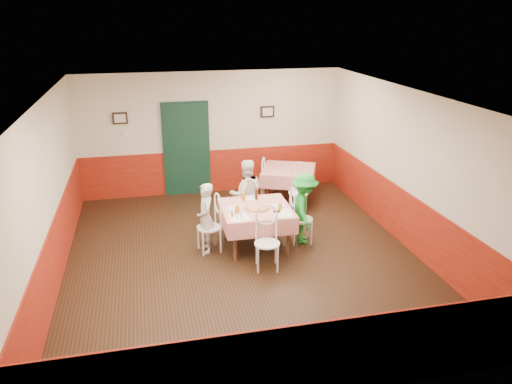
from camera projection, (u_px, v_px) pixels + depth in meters
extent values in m
plane|color=black|center=(243.00, 257.00, 8.70)|extent=(7.00, 7.00, 0.00)
plane|color=white|center=(241.00, 96.00, 7.74)|extent=(7.00, 7.00, 0.00)
cube|color=beige|center=(212.00, 133.00, 11.42)|extent=(6.00, 0.10, 2.80)
cube|color=beige|center=(311.00, 290.00, 5.01)|extent=(6.00, 0.10, 2.80)
cube|color=beige|center=(49.00, 195.00, 7.59)|extent=(0.10, 7.00, 2.80)
cube|color=beige|center=(407.00, 169.00, 8.85)|extent=(0.10, 7.00, 2.80)
cube|color=maroon|center=(213.00, 171.00, 11.72)|extent=(6.00, 0.03, 1.00)
cube|color=maroon|center=(307.00, 363.00, 5.34)|extent=(6.00, 0.03, 1.00)
cube|color=maroon|center=(58.00, 248.00, 7.90)|extent=(0.03, 7.00, 1.00)
cube|color=maroon|center=(402.00, 216.00, 9.15)|extent=(0.03, 7.00, 1.00)
cube|color=black|center=(187.00, 150.00, 11.37)|extent=(0.96, 0.06, 2.10)
cube|color=black|center=(120.00, 118.00, 10.80)|extent=(0.32, 0.03, 0.26)
cube|color=black|center=(267.00, 112.00, 11.50)|extent=(0.32, 0.03, 0.26)
cube|color=white|center=(126.00, 134.00, 10.94)|extent=(0.10, 0.03, 0.10)
cube|color=red|center=(256.00, 227.00, 8.98)|extent=(1.23, 1.23, 0.77)
cube|color=red|center=(288.00, 185.00, 11.16)|extent=(1.47, 1.47, 0.77)
cylinder|color=#B74723|center=(257.00, 208.00, 8.80)|extent=(0.42, 0.42, 0.03)
cylinder|color=white|center=(232.00, 208.00, 8.78)|extent=(0.25, 0.25, 0.01)
cylinder|color=white|center=(278.00, 206.00, 8.90)|extent=(0.25, 0.25, 0.01)
cylinder|color=white|center=(251.00, 199.00, 9.24)|extent=(0.25, 0.25, 0.01)
cylinder|color=#BF7219|center=(237.00, 210.00, 8.54)|extent=(0.08, 0.08, 0.14)
cylinder|color=#BF7219|center=(280.00, 207.00, 8.71)|extent=(0.07, 0.07, 0.12)
cylinder|color=#BF7219|center=(243.00, 196.00, 9.16)|extent=(0.08, 0.08, 0.14)
cylinder|color=#381C0A|center=(256.00, 194.00, 9.17)|extent=(0.06, 0.06, 0.22)
cylinder|color=silver|center=(237.00, 215.00, 8.38)|extent=(0.04, 0.04, 0.09)
cylinder|color=silver|center=(241.00, 216.00, 8.36)|extent=(0.04, 0.04, 0.09)
cylinder|color=#B23319|center=(232.00, 214.00, 8.43)|extent=(0.04, 0.04, 0.09)
cube|color=white|center=(239.00, 217.00, 8.43)|extent=(0.35, 0.44, 0.00)
cube|color=white|center=(283.00, 213.00, 8.60)|extent=(0.38, 0.46, 0.00)
cube|color=black|center=(277.00, 212.00, 8.63)|extent=(0.11, 0.09, 0.02)
imported|color=gray|center=(206.00, 218.00, 8.71)|extent=(0.32, 0.47, 1.27)
imported|color=gray|center=(246.00, 194.00, 9.70)|extent=(0.73, 0.60, 1.38)
imported|color=gray|center=(304.00, 209.00, 9.06)|extent=(0.65, 0.93, 1.32)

